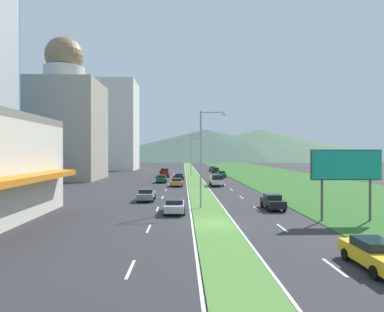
% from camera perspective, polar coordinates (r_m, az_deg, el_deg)
% --- Properties ---
extents(ground_plane, '(600.00, 600.00, 0.00)m').
position_cam_1_polar(ground_plane, '(28.65, 3.58, -11.06)').
color(ground_plane, '#2D2D30').
extents(grass_median, '(3.20, 240.00, 0.06)m').
position_cam_1_polar(grass_median, '(88.17, 0.08, -3.19)').
color(grass_median, '#518438').
rests_on(grass_median, ground_plane).
extents(grass_verge_right, '(24.00, 240.00, 0.06)m').
position_cam_1_polar(grass_verge_right, '(91.12, 13.16, -3.08)').
color(grass_verge_right, '#2D6023').
rests_on(grass_verge_right, ground_plane).
extents(lane_dash_left_1, '(0.16, 2.80, 0.01)m').
position_cam_1_polar(lane_dash_left_1, '(18.20, -10.13, -17.90)').
color(lane_dash_left_1, silver).
rests_on(lane_dash_left_1, ground_plane).
extents(lane_dash_left_2, '(0.16, 2.80, 0.01)m').
position_cam_1_polar(lane_dash_left_2, '(26.95, -7.17, -11.79)').
color(lane_dash_left_2, silver).
rests_on(lane_dash_left_2, ground_plane).
extents(lane_dash_left_3, '(0.16, 2.80, 0.01)m').
position_cam_1_polar(lane_dash_left_3, '(35.88, -5.73, -8.69)').
color(lane_dash_left_3, silver).
rests_on(lane_dash_left_3, ground_plane).
extents(lane_dash_left_4, '(0.16, 2.80, 0.01)m').
position_cam_1_polar(lane_dash_left_4, '(44.89, -4.88, -6.83)').
color(lane_dash_left_4, silver).
rests_on(lane_dash_left_4, ground_plane).
extents(lane_dash_left_5, '(0.16, 2.80, 0.01)m').
position_cam_1_polar(lane_dash_left_5, '(53.94, -4.31, -5.58)').
color(lane_dash_left_5, silver).
rests_on(lane_dash_left_5, ground_plane).
extents(lane_dash_left_6, '(0.16, 2.80, 0.01)m').
position_cam_1_polar(lane_dash_left_6, '(63.01, -3.91, -4.70)').
color(lane_dash_left_6, silver).
rests_on(lane_dash_left_6, ground_plane).
extents(lane_dash_left_7, '(0.16, 2.80, 0.01)m').
position_cam_1_polar(lane_dash_left_7, '(72.09, -3.61, -4.04)').
color(lane_dash_left_7, silver).
rests_on(lane_dash_left_7, ground_plane).
extents(lane_dash_left_8, '(0.16, 2.80, 0.01)m').
position_cam_1_polar(lane_dash_left_8, '(81.19, -3.38, -3.52)').
color(lane_dash_left_8, silver).
rests_on(lane_dash_left_8, ground_plane).
extents(lane_dash_left_9, '(0.16, 2.80, 0.01)m').
position_cam_1_polar(lane_dash_left_9, '(90.29, -3.20, -3.11)').
color(lane_dash_left_9, silver).
rests_on(lane_dash_left_9, ground_plane).
extents(lane_dash_left_10, '(0.16, 2.80, 0.01)m').
position_cam_1_polar(lane_dash_left_10, '(99.39, -3.05, -2.78)').
color(lane_dash_left_10, silver).
rests_on(lane_dash_left_10, ground_plane).
extents(lane_dash_right_1, '(0.16, 2.80, 0.01)m').
position_cam_1_polar(lane_dash_right_1, '(19.56, 22.42, -16.61)').
color(lane_dash_right_1, silver).
rests_on(lane_dash_right_1, ground_plane).
extents(lane_dash_right_2, '(0.16, 2.80, 0.01)m').
position_cam_1_polar(lane_dash_right_2, '(27.88, 14.63, -11.39)').
color(lane_dash_right_2, silver).
rests_on(lane_dash_right_2, ground_plane).
extents(lane_dash_right_3, '(0.16, 2.80, 0.01)m').
position_cam_1_polar(lane_dash_right_3, '(36.59, 10.60, -8.52)').
color(lane_dash_right_3, silver).
rests_on(lane_dash_right_3, ground_plane).
extents(lane_dash_right_4, '(0.16, 2.80, 0.01)m').
position_cam_1_polar(lane_dash_right_4, '(45.46, 8.16, -6.74)').
color(lane_dash_right_4, silver).
rests_on(lane_dash_right_4, ground_plane).
extents(lane_dash_right_5, '(0.16, 2.80, 0.01)m').
position_cam_1_polar(lane_dash_right_5, '(54.41, 6.53, -5.53)').
color(lane_dash_right_5, silver).
rests_on(lane_dash_right_5, ground_plane).
extents(lane_dash_right_6, '(0.16, 2.80, 0.01)m').
position_cam_1_polar(lane_dash_right_6, '(63.42, 5.37, -4.67)').
color(lane_dash_right_6, silver).
rests_on(lane_dash_right_6, ground_plane).
extents(lane_dash_right_7, '(0.16, 2.80, 0.01)m').
position_cam_1_polar(lane_dash_right_7, '(72.45, 4.49, -4.02)').
color(lane_dash_right_7, silver).
rests_on(lane_dash_right_7, ground_plane).
extents(lane_dash_right_8, '(0.16, 2.80, 0.01)m').
position_cam_1_polar(lane_dash_right_8, '(81.50, 3.82, -3.51)').
color(lane_dash_right_8, silver).
rests_on(lane_dash_right_8, ground_plane).
extents(lane_dash_right_9, '(0.16, 2.80, 0.01)m').
position_cam_1_polar(lane_dash_right_9, '(90.57, 3.28, -3.10)').
color(lane_dash_right_9, silver).
rests_on(lane_dash_right_9, ground_plane).
extents(lane_dash_right_10, '(0.16, 2.80, 0.01)m').
position_cam_1_polar(lane_dash_right_10, '(99.65, 2.83, -2.77)').
color(lane_dash_right_10, silver).
rests_on(lane_dash_right_10, ground_plane).
extents(edge_line_median_left, '(0.16, 240.00, 0.01)m').
position_cam_1_polar(edge_line_median_left, '(88.14, -1.06, -3.20)').
color(edge_line_median_left, silver).
rests_on(edge_line_median_left, ground_plane).
extents(edge_line_median_right, '(0.16, 240.00, 0.01)m').
position_cam_1_polar(edge_line_median_right, '(88.24, 1.22, -3.20)').
color(edge_line_median_right, silver).
rests_on(edge_line_median_right, ground_plane).
extents(domed_building, '(15.36, 15.36, 30.61)m').
position_cam_1_polar(domed_building, '(79.61, -20.29, 5.32)').
color(domed_building, '#9E9384').
rests_on(domed_building, ground_plane).
extents(midrise_colored, '(15.55, 15.55, 29.68)m').
position_cam_1_polar(midrise_colored, '(120.20, -12.83, 4.86)').
color(midrise_colored, silver).
rests_on(midrise_colored, ground_plane).
extents(hill_far_left, '(202.88, 202.88, 31.47)m').
position_cam_1_polar(hill_far_left, '(290.58, -24.40, 2.46)').
color(hill_far_left, '#3D5647').
rests_on(hill_far_left, ground_plane).
extents(hill_far_center, '(212.19, 212.19, 26.09)m').
position_cam_1_polar(hill_far_center, '(299.42, 2.45, 1.93)').
color(hill_far_center, '#3D5647').
rests_on(hill_far_center, ground_plane).
extents(hill_far_right, '(228.26, 228.26, 26.83)m').
position_cam_1_polar(hill_far_right, '(317.08, 11.28, 1.91)').
color(hill_far_right, '#47664C').
rests_on(hill_far_right, ground_plane).
extents(street_lamp_near, '(2.82, 0.33, 10.08)m').
position_cam_1_polar(street_lamp_near, '(35.61, 1.90, 0.51)').
color(street_lamp_near, '#99999E').
rests_on(street_lamp_near, ground_plane).
extents(street_lamp_mid, '(2.69, 0.45, 8.41)m').
position_cam_1_polar(street_lamp_mid, '(60.38, 1.22, -0.31)').
color(street_lamp_mid, '#99999E').
rests_on(street_lamp_mid, ground_plane).
extents(street_lamp_far, '(3.56, 0.28, 10.30)m').
position_cam_1_polar(street_lamp_far, '(85.02, 0.06, 0.66)').
color(street_lamp_far, '#99999E').
rests_on(street_lamp_far, ground_plane).
extents(billboard_roadside, '(6.05, 0.28, 6.03)m').
position_cam_1_polar(billboard_roadside, '(31.62, 24.14, -1.75)').
color(billboard_roadside, '#4C4C51').
rests_on(billboard_roadside, ground_plane).
extents(car_0, '(1.87, 4.08, 1.53)m').
position_cam_1_polar(car_0, '(36.34, 13.18, -7.35)').
color(car_0, black).
rests_on(car_0, ground_plane).
extents(car_1, '(1.88, 4.52, 1.43)m').
position_cam_1_polar(car_1, '(19.95, 27.97, -14.08)').
color(car_1, yellow).
rests_on(car_1, ground_plane).
extents(car_2, '(1.86, 4.50, 1.50)m').
position_cam_1_polar(car_2, '(80.88, 4.90, -3.00)').
color(car_2, '#0C5128').
rests_on(car_2, ground_plane).
extents(car_3, '(2.01, 4.24, 1.39)m').
position_cam_1_polar(car_3, '(59.45, -2.50, -4.32)').
color(car_3, '#C6842D').
rests_on(car_3, ground_plane).
extents(car_4, '(2.00, 4.65, 1.34)m').
position_cam_1_polar(car_4, '(33.39, -2.90, -8.16)').
color(car_4, '#B2B2B7').
rests_on(car_4, ground_plane).
extents(car_5, '(1.98, 4.46, 1.42)m').
position_cam_1_polar(car_5, '(42.07, -7.54, -6.32)').
color(car_5, slate).
rests_on(car_5, ground_plane).
extents(car_6, '(1.99, 4.55, 1.51)m').
position_cam_1_polar(car_6, '(107.90, 3.44, -2.11)').
color(car_6, '#0C5128').
rests_on(car_6, ground_plane).
extents(car_7, '(1.94, 4.04, 1.48)m').
position_cam_1_polar(car_7, '(66.73, -5.06, -3.76)').
color(car_7, '#0C5128').
rests_on(car_7, ground_plane).
extents(car_8, '(1.94, 4.08, 1.43)m').
position_cam_1_polar(car_8, '(72.38, -2.16, -3.43)').
color(car_8, black).
rests_on(car_8, ground_plane).
extents(car_9, '(1.96, 4.31, 1.54)m').
position_cam_1_polar(car_9, '(99.37, 3.94, -2.34)').
color(car_9, black).
rests_on(car_9, ground_plane).
extents(pickup_truck_0, '(2.18, 5.40, 2.00)m').
position_cam_1_polar(pickup_truck_0, '(60.21, 4.07, -4.01)').
color(pickup_truck_0, silver).
rests_on(pickup_truck_0, ground_plane).
extents(pickup_truck_1, '(2.18, 5.40, 2.00)m').
position_cam_1_polar(pickup_truck_1, '(82.14, -4.56, -2.79)').
color(pickup_truck_1, maroon).
rests_on(pickup_truck_1, ground_plane).
extents(motorcycle_rider, '(0.36, 2.00, 1.80)m').
position_cam_1_polar(motorcycle_rider, '(63.82, -2.97, -3.97)').
color(motorcycle_rider, black).
rests_on(motorcycle_rider, ground_plane).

